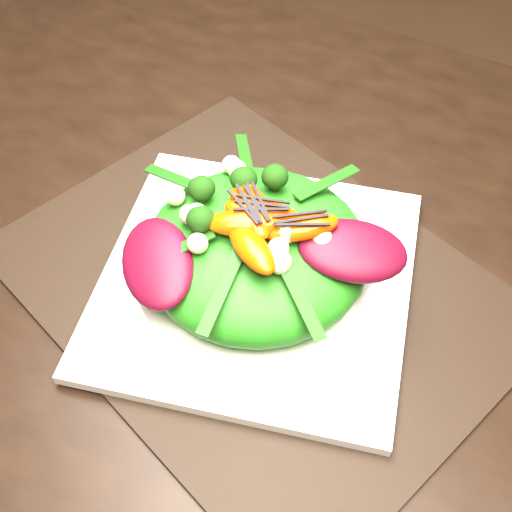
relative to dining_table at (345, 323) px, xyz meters
The scene contains 10 objects.
dining_table is the anchor object (origin of this frame).
placemat 0.09m from the dining_table, behind, with size 0.46×0.35×0.00m, color black.
plate_base 0.09m from the dining_table, behind, with size 0.29×0.29×0.01m, color silver.
salad_bowl 0.10m from the dining_table, behind, with size 0.22×0.22×0.02m, color white.
lettuce_mound 0.12m from the dining_table, behind, with size 0.20×0.20×0.07m, color #257215.
radicchio_leaf 0.10m from the dining_table, 157.21° to the left, with size 0.09×0.06×0.02m, color #420715.
orange_segment 0.16m from the dining_table, behind, with size 0.06×0.03×0.02m, color red.
broccoli_floret 0.19m from the dining_table, behind, with size 0.03×0.03×0.03m, color #15370A.
macadamia_nut 0.13m from the dining_table, 124.52° to the right, with size 0.02×0.02×0.02m, color beige.
balsamic_drizzle 0.17m from the dining_table, behind, with size 0.05×0.00×0.00m, color black.
Camera 1 is at (0.10, -0.36, 1.28)m, focal length 48.00 mm.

